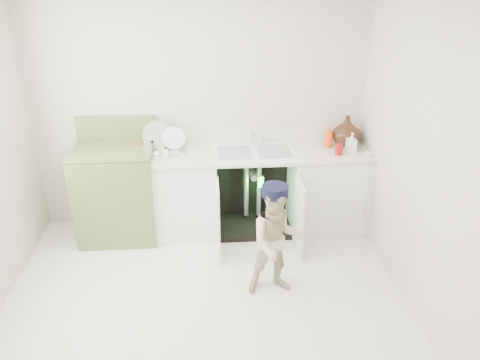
# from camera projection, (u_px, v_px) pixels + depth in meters

# --- Properties ---
(ground) EXTENTS (3.50, 3.50, 0.00)m
(ground) POSITION_uv_depth(u_px,v_px,m) (205.00, 300.00, 4.11)
(ground) COLOR silver
(ground) RESTS_ON ground
(room_shell) EXTENTS (6.00, 5.50, 1.26)m
(room_shell) POSITION_uv_depth(u_px,v_px,m) (199.00, 171.00, 3.58)
(room_shell) COLOR beige
(room_shell) RESTS_ON ground
(counter_run) EXTENTS (2.44, 1.02, 1.22)m
(counter_run) POSITION_uv_depth(u_px,v_px,m) (256.00, 189.00, 5.04)
(counter_run) COLOR white
(counter_run) RESTS_ON ground
(avocado_stove) EXTENTS (0.80, 0.65, 1.24)m
(avocado_stove) POSITION_uv_depth(u_px,v_px,m) (117.00, 191.00, 4.90)
(avocado_stove) COLOR olive
(avocado_stove) RESTS_ON ground
(repair_worker) EXTENTS (0.53, 0.98, 1.04)m
(repair_worker) POSITION_uv_depth(u_px,v_px,m) (277.00, 240.00, 4.02)
(repair_worker) COLOR beige
(repair_worker) RESTS_ON ground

